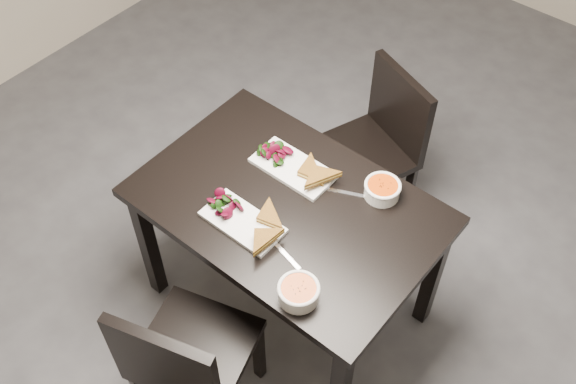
% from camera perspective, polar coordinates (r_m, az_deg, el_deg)
% --- Properties ---
extents(ground, '(5.00, 5.00, 0.00)m').
position_cam_1_polar(ground, '(3.46, 6.04, -4.56)').
color(ground, '#47474C').
rests_on(ground, ground).
extents(table, '(1.20, 0.80, 0.75)m').
position_cam_1_polar(table, '(2.72, 0.00, -2.28)').
color(table, black).
rests_on(table, ground).
extents(chair_near, '(0.52, 0.52, 0.85)m').
position_cam_1_polar(chair_near, '(2.61, -8.85, -13.99)').
color(chair_near, black).
rests_on(chair_near, ground).
extents(chair_far, '(0.54, 0.54, 0.85)m').
position_cam_1_polar(chair_far, '(3.28, 7.65, 4.37)').
color(chair_far, black).
rests_on(chair_far, ground).
extents(plate_near, '(0.33, 0.16, 0.02)m').
position_cam_1_polar(plate_near, '(2.58, -3.92, -2.60)').
color(plate_near, white).
rests_on(plate_near, table).
extents(sandwich_near, '(0.19, 0.16, 0.05)m').
position_cam_1_polar(sandwich_near, '(2.53, -2.64, -2.66)').
color(sandwich_near, '#8C5C1D').
rests_on(sandwich_near, plate_near).
extents(salad_near, '(0.10, 0.09, 0.04)m').
position_cam_1_polar(salad_near, '(2.61, -5.59, -1.07)').
color(salad_near, black).
rests_on(salad_near, plate_near).
extents(soup_bowl_near, '(0.15, 0.15, 0.07)m').
position_cam_1_polar(soup_bowl_near, '(2.37, 0.92, -8.54)').
color(soup_bowl_near, white).
rests_on(soup_bowl_near, table).
extents(cutlery_near, '(0.18, 0.06, 0.00)m').
position_cam_1_polar(cutlery_near, '(2.50, -0.31, -5.29)').
color(cutlery_near, silver).
rests_on(cutlery_near, table).
extents(plate_far, '(0.35, 0.17, 0.02)m').
position_cam_1_polar(plate_far, '(2.76, 0.45, 2.07)').
color(plate_far, white).
rests_on(plate_far, table).
extents(sandwich_far, '(0.20, 0.16, 0.06)m').
position_cam_1_polar(sandwich_far, '(2.70, 1.32, 1.77)').
color(sandwich_far, '#8C5C1D').
rests_on(sandwich_far, plate_far).
extents(salad_far, '(0.11, 0.10, 0.05)m').
position_cam_1_polar(salad_far, '(2.78, -1.15, 3.50)').
color(salad_far, black).
rests_on(salad_far, plate_far).
extents(soup_bowl_far, '(0.15, 0.15, 0.07)m').
position_cam_1_polar(soup_bowl_far, '(2.67, 8.10, 0.26)').
color(soup_bowl_far, white).
rests_on(soup_bowl_far, table).
extents(cutlery_far, '(0.17, 0.09, 0.00)m').
position_cam_1_polar(cutlery_far, '(2.69, 5.31, -0.12)').
color(cutlery_far, silver).
rests_on(cutlery_far, table).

